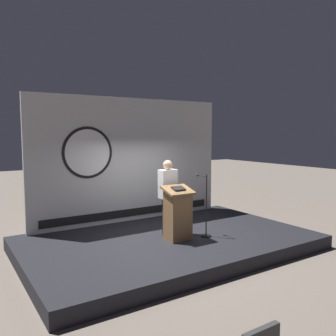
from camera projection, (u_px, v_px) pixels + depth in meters
name	position (u px, v px, depth m)	size (l,w,h in m)	color
ground_plane	(169.00, 249.00, 8.05)	(40.00, 40.00, 0.00)	#6B6056
stage_platform	(169.00, 243.00, 8.04)	(6.40, 4.00, 0.30)	black
banner_display	(130.00, 160.00, 9.39)	(5.48, 0.12, 3.28)	silver
podium	(178.00, 214.00, 7.72)	(0.64, 0.49, 1.21)	olive
speaker_person	(168.00, 197.00, 8.12)	(0.40, 0.26, 1.74)	black
microphone_stand	(205.00, 215.00, 8.01)	(0.24, 0.50, 1.43)	black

